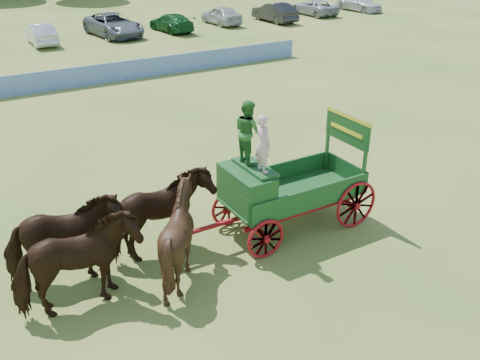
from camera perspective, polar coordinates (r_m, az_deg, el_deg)
name	(u,v)px	position (r m, az deg, el deg)	size (l,w,h in m)	color
ground	(318,237)	(14.91, 8.34, -6.03)	(160.00, 160.00, 0.00)	olive
horse_lead_left	(77,265)	(12.16, -16.97, -8.70)	(1.24, 2.72, 2.29)	black
horse_lead_right	(64,242)	(13.08, -18.24, -6.25)	(1.24, 2.72, 2.29)	black
horse_wheel_left	(179,235)	(12.74, -6.54, -5.85)	(1.86, 2.09, 2.30)	black
horse_wheel_right	(160,215)	(13.62, -8.48, -3.73)	(1.24, 2.72, 2.29)	black
farm_dray	(270,178)	(14.20, 3.20, 0.20)	(6.00, 2.00, 3.80)	maroon
sponsor_banner	(89,76)	(29.51, -15.79, 10.68)	(26.00, 0.08, 1.05)	#204BAF
parked_cars	(78,30)	(41.40, -16.94, 15.06)	(56.80, 7.18, 1.65)	silver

